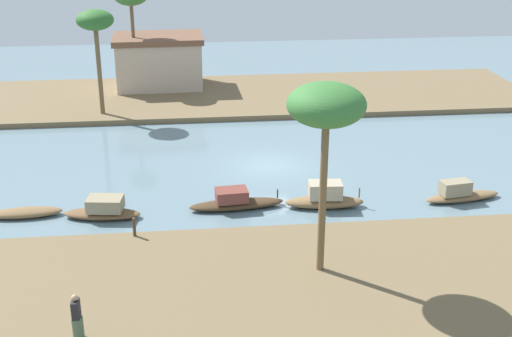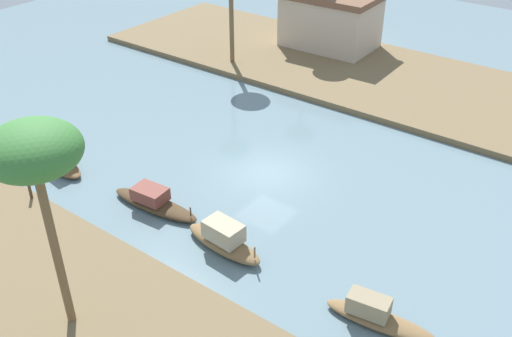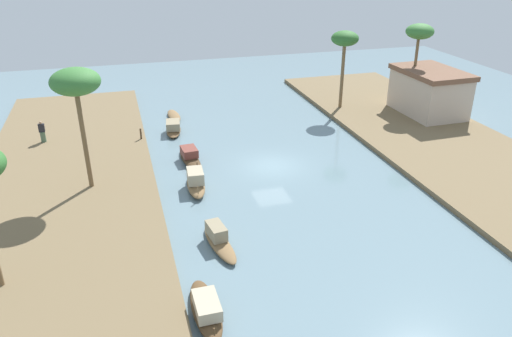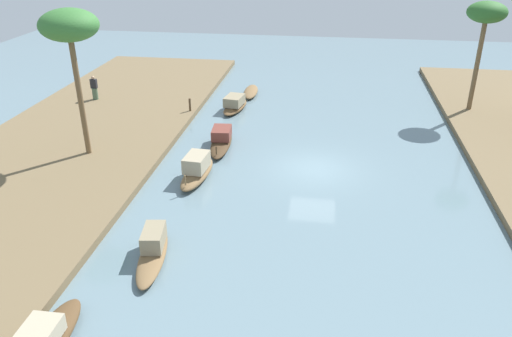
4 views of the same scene
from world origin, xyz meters
name	(u,v)px [view 1 (image 1 of 4)]	position (x,y,z in m)	size (l,w,h in m)	color
river_water	(269,165)	(0.00, 0.00, 0.00)	(70.72, 70.72, 0.00)	slate
riverbank_left	(315,296)	(0.00, -13.99, 0.18)	(42.74, 11.40, 0.36)	brown
riverbank_right	(246,96)	(0.00, 13.99, 0.18)	(42.74, 11.40, 0.36)	brown
sampan_near_left_bank	(460,194)	(8.93, -5.81, 0.39)	(4.11, 1.56, 1.09)	brown
sampan_with_tall_canopy	(103,210)	(-8.68, -5.89, 0.41)	(3.78, 1.67, 1.05)	brown
sampan_with_red_awning	(325,198)	(2.01, -5.84, 0.50)	(3.93, 1.41, 1.31)	brown
sampan_downstream_large	(235,202)	(-2.37, -5.51, 0.37)	(4.74, 1.49, 1.02)	#47331E
sampan_open_hull	(25,213)	(-12.43, -5.37, 0.21)	(3.53, 1.16, 0.43)	brown
person_on_near_bank	(77,320)	(-8.51, -16.01, 1.10)	(0.40, 0.45, 1.70)	#4C664C
mooring_post	(134,227)	(-7.05, -8.64, 0.79)	(0.14, 0.14, 0.86)	#4C3823
palm_tree_left_near	(326,108)	(0.50, -12.35, 7.08)	(2.94, 2.94, 7.66)	brown
palm_tree_right_short	(95,23)	(-10.24, 9.98, 6.51)	(2.45, 2.45, 7.04)	brown
riverside_building	(159,61)	(-6.48, 16.79, 2.37)	(6.92, 4.83, 3.97)	#C6B29E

